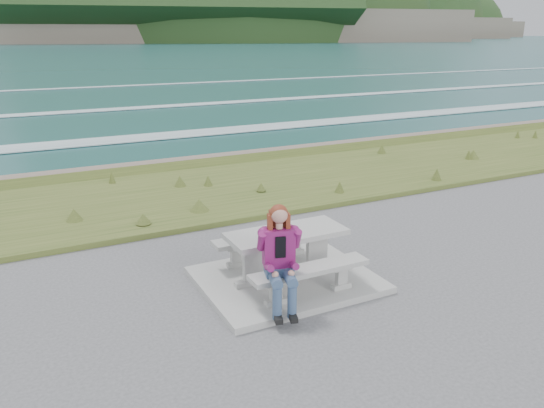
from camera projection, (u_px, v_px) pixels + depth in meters
name	position (u px, v px, depth m)	size (l,w,h in m)	color
concrete_slab	(286.00, 280.00, 8.17)	(2.60, 2.10, 0.10)	gray
picnic_table	(286.00, 241.00, 7.98)	(1.80, 0.75, 0.75)	gray
bench_landward	(310.00, 274.00, 7.45)	(1.80, 0.35, 0.45)	gray
bench_seaward	(266.00, 240.00, 8.64)	(1.80, 0.35, 0.45)	gray
grass_verge	(186.00, 197.00, 12.44)	(160.00, 4.50, 0.22)	#364A1C
shore_drop	(154.00, 170.00, 14.90)	(160.00, 0.80, 2.20)	#65584B
ocean	(78.00, 133.00, 30.05)	(1600.00, 1600.00, 0.09)	#1D5153
headland_range	(262.00, 24.00, 425.01)	(729.83, 363.95, 191.85)	#65584B
seated_woman	(281.00, 273.00, 7.06)	(0.58, 0.80, 1.44)	#31496E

